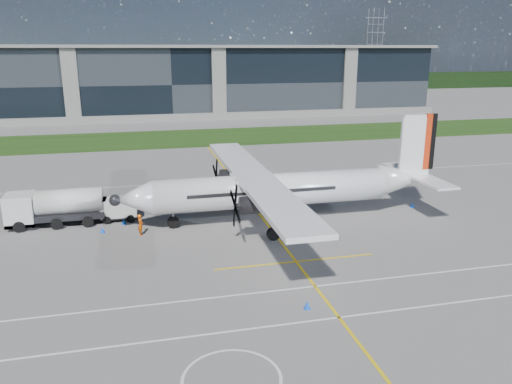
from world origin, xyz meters
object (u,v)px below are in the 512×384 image
(baggage_tug, at_px, (119,209))
(safety_cone_portwing, at_px, (307,305))
(safety_cone_tail, at_px, (412,205))
(safety_cone_stbdwing, at_px, (227,178))
(fuel_tanker_truck, at_px, (48,208))
(pylon_east, at_px, (374,48))
(turboprop_aircraft, at_px, (284,170))
(safety_cone_nose_stbd, at_px, (124,222))
(safety_cone_fwd, at_px, (102,230))
(ground_crew_person, at_px, (140,223))

(baggage_tug, distance_m, safety_cone_portwing, 22.15)
(safety_cone_tail, xyz_separation_m, safety_cone_stbdwing, (-15.70, 14.20, 0.00))
(baggage_tug, bearing_deg, fuel_tanker_truck, -178.56)
(pylon_east, bearing_deg, turboprop_aircraft, -118.68)
(safety_cone_tail, relative_size, safety_cone_stbdwing, 1.00)
(fuel_tanker_truck, distance_m, safety_cone_nose_stbd, 6.48)
(turboprop_aircraft, xyz_separation_m, fuel_tanker_truck, (-20.17, 3.17, -2.97))
(turboprop_aircraft, xyz_separation_m, safety_cone_portwing, (-3.13, -15.77, -4.30))
(safety_cone_fwd, bearing_deg, safety_cone_portwing, -52.06)
(pylon_east, distance_m, turboprop_aircraft, 167.68)
(safety_cone_stbdwing, relative_size, safety_cone_fwd, 1.00)
(baggage_tug, distance_m, safety_cone_tail, 27.72)
(pylon_east, relative_size, ground_crew_person, 14.56)
(pylon_east, bearing_deg, baggage_tug, -123.41)
(turboprop_aircraft, height_order, safety_cone_fwd, turboprop_aircraft)
(pylon_east, height_order, safety_cone_stbdwing, pylon_east)
(baggage_tug, bearing_deg, turboprop_aircraft, -13.02)
(baggage_tug, relative_size, safety_cone_portwing, 6.71)
(safety_cone_stbdwing, bearing_deg, pylon_east, 57.92)
(safety_cone_fwd, xyz_separation_m, safety_cone_portwing, (12.51, -16.05, 0.00))
(baggage_tug, bearing_deg, safety_cone_portwing, -59.57)
(baggage_tug, height_order, safety_cone_portwing, baggage_tug)
(pylon_east, height_order, safety_cone_fwd, pylon_east)
(fuel_tanker_truck, bearing_deg, ground_crew_person, -29.05)
(ground_crew_person, height_order, safety_cone_portwing, ground_crew_person)
(fuel_tanker_truck, distance_m, safety_cone_stbdwing, 21.21)
(fuel_tanker_truck, relative_size, ground_crew_person, 4.10)
(turboprop_aircraft, height_order, safety_cone_tail, turboprop_aircraft)
(turboprop_aircraft, height_order, safety_cone_stbdwing, turboprop_aircraft)
(turboprop_aircraft, relative_size, safety_cone_nose_stbd, 60.70)
(pylon_east, height_order, ground_crew_person, pylon_east)
(safety_cone_nose_stbd, bearing_deg, ground_crew_person, -64.70)
(ground_crew_person, xyz_separation_m, safety_cone_fwd, (-3.14, 1.37, -0.78))
(pylon_east, height_order, baggage_tug, pylon_east)
(fuel_tanker_truck, relative_size, safety_cone_stbdwing, 16.89)
(pylon_east, xyz_separation_m, safety_cone_fwd, (-95.95, -146.55, -14.75))
(safety_cone_tail, xyz_separation_m, safety_cone_nose_stbd, (-27.18, 1.39, 0.00))
(baggage_tug, bearing_deg, safety_cone_nose_stbd, -73.75)
(pylon_east, xyz_separation_m, baggage_tug, (-94.65, -143.51, -13.99))
(turboprop_aircraft, xyz_separation_m, safety_cone_tail, (13.24, 0.57, -4.30))
(safety_cone_fwd, bearing_deg, baggage_tug, 66.89)
(turboprop_aircraft, distance_m, safety_cone_tail, 13.93)
(turboprop_aircraft, bearing_deg, ground_crew_person, -175.02)
(fuel_tanker_truck, bearing_deg, safety_cone_stbdwing, 33.22)
(fuel_tanker_truck, height_order, safety_cone_fwd, fuel_tanker_truck)
(pylon_east, distance_m, safety_cone_portwing, 183.35)
(safety_cone_stbdwing, xyz_separation_m, safety_cone_nose_stbd, (-11.48, -12.80, 0.00))
(pylon_east, relative_size, turboprop_aircraft, 0.99)
(safety_cone_stbdwing, distance_m, safety_cone_fwd, 19.59)
(turboprop_aircraft, xyz_separation_m, baggage_tug, (-14.34, 3.32, -3.55))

